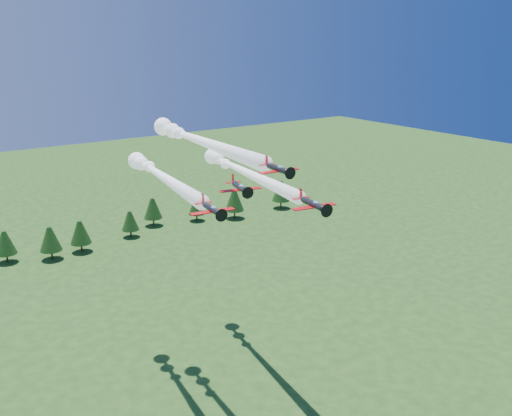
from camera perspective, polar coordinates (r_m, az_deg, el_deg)
plane_lead at (r=106.30m, az=-5.93°, el=6.84°), size 8.71×49.43×3.70m
plane_left at (r=112.80m, az=-9.66°, el=3.36°), size 11.03×46.46×3.70m
plane_right at (r=122.79m, az=-1.45°, el=3.81°), size 12.80×52.10×3.70m
plane_slot at (r=97.87m, az=-1.62°, el=2.08°), size 7.44×8.21×2.60m
treeline at (r=200.07m, az=-16.71°, el=-1.91°), size 173.31×19.07×11.63m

